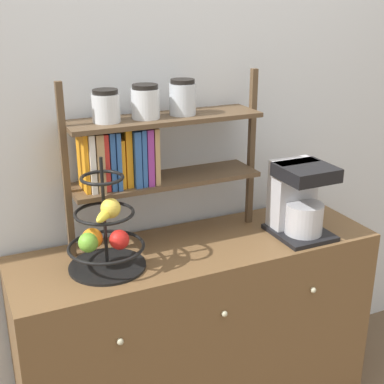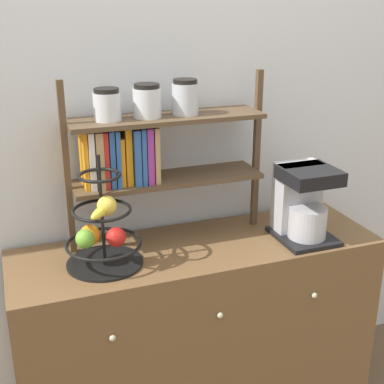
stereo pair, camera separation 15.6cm
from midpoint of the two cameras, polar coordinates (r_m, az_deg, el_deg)
name	(u,v)px [view 2 (the right image)]	position (r m, az deg, el deg)	size (l,w,h in m)	color
wall_back	(175,111)	(2.22, 0.19, 8.67)	(7.00, 0.05, 2.60)	silver
sideboard	(198,332)	(2.34, 2.57, -14.70)	(1.47, 0.47, 0.81)	brown
coffee_maker	(303,202)	(2.22, 13.70, -1.10)	(0.22, 0.25, 0.30)	black
fruit_stand	(102,232)	(1.94, -7.35, -4.31)	(0.28, 0.28, 0.42)	black
shelf_hutch	(143,142)	(2.04, -3.06, 5.34)	(0.80, 0.20, 0.66)	brown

